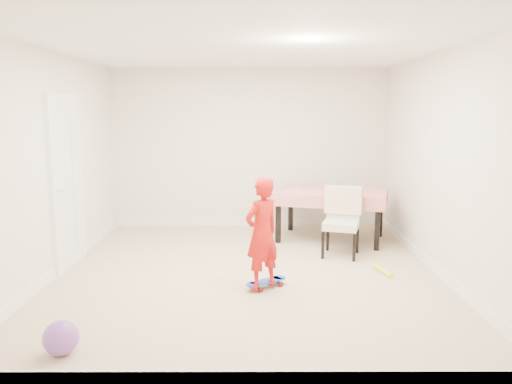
{
  "coord_description": "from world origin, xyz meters",
  "views": [
    {
      "loc": [
        0.09,
        -5.73,
        1.92
      ],
      "look_at": [
        0.1,
        0.2,
        0.95
      ],
      "focal_mm": 35.0,
      "sensor_mm": 36.0,
      "label": 1
    }
  ],
  "objects_px": {
    "skateboard": "(266,284)",
    "child": "(262,236)",
    "dining_chair": "(341,222)",
    "balloon": "(61,338)",
    "dining_table": "(331,215)"
  },
  "relations": [
    {
      "from": "skateboard",
      "to": "child",
      "type": "xyz_separation_m",
      "value": [
        -0.05,
        -0.08,
        0.56
      ]
    },
    {
      "from": "skateboard",
      "to": "dining_chair",
      "type": "bearing_deg",
      "value": 13.31
    },
    {
      "from": "child",
      "to": "balloon",
      "type": "xyz_separation_m",
      "value": [
        -1.61,
        -1.45,
        -0.46
      ]
    },
    {
      "from": "dining_table",
      "to": "dining_chair",
      "type": "height_order",
      "value": "dining_chair"
    },
    {
      "from": "dining_table",
      "to": "child",
      "type": "relative_size",
      "value": 1.33
    },
    {
      "from": "dining_chair",
      "to": "skateboard",
      "type": "distance_m",
      "value": 1.64
    },
    {
      "from": "dining_chair",
      "to": "skateboard",
      "type": "xyz_separation_m",
      "value": [
        -1.02,
        -1.21,
        -0.42
      ]
    },
    {
      "from": "dining_chair",
      "to": "balloon",
      "type": "bearing_deg",
      "value": -117.27
    },
    {
      "from": "balloon",
      "to": "dining_chair",
      "type": "bearing_deg",
      "value": 45.54
    },
    {
      "from": "dining_chair",
      "to": "child",
      "type": "xyz_separation_m",
      "value": [
        -1.07,
        -1.29,
        0.14
      ]
    },
    {
      "from": "skateboard",
      "to": "child",
      "type": "height_order",
      "value": "child"
    },
    {
      "from": "child",
      "to": "skateboard",
      "type": "bearing_deg",
      "value": -163.58
    },
    {
      "from": "dining_chair",
      "to": "balloon",
      "type": "distance_m",
      "value": 3.84
    },
    {
      "from": "dining_chair",
      "to": "dining_table",
      "type": "bearing_deg",
      "value": 107.58
    },
    {
      "from": "dining_table",
      "to": "balloon",
      "type": "relative_size",
      "value": 5.72
    }
  ]
}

